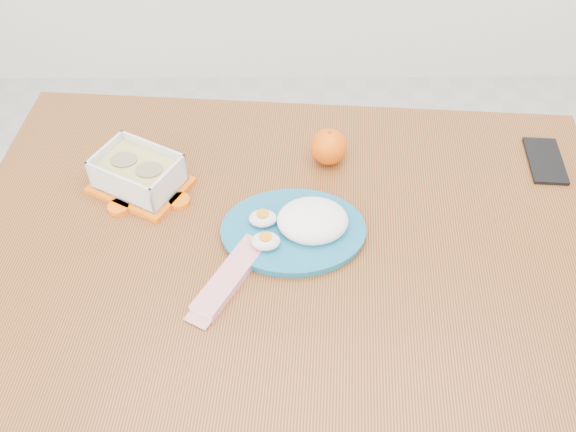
{
  "coord_description": "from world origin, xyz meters",
  "views": [
    {
      "loc": [
        -0.18,
        -0.76,
        1.73
      ],
      "look_at": [
        -0.18,
        0.11,
        0.81
      ],
      "focal_mm": 40.0,
      "sensor_mm": 36.0,
      "label": 1
    }
  ],
  "objects_px": {
    "rice_plate": "(299,225)",
    "smartphone": "(545,161)",
    "dining_table": "(288,263)",
    "orange_fruit": "(329,147)",
    "food_container": "(138,173)"
  },
  "relations": [
    {
      "from": "orange_fruit",
      "to": "smartphone",
      "type": "relative_size",
      "value": 0.54
    },
    {
      "from": "rice_plate",
      "to": "smartphone",
      "type": "relative_size",
      "value": 1.94
    },
    {
      "from": "orange_fruit",
      "to": "food_container",
      "type": "bearing_deg",
      "value": -168.57
    },
    {
      "from": "rice_plate",
      "to": "smartphone",
      "type": "xyz_separation_m",
      "value": [
        0.56,
        0.21,
        -0.02
      ]
    },
    {
      "from": "dining_table",
      "to": "food_container",
      "type": "bearing_deg",
      "value": 160.16
    },
    {
      "from": "orange_fruit",
      "to": "dining_table",
      "type": "bearing_deg",
      "value": -112.1
    },
    {
      "from": "orange_fruit",
      "to": "rice_plate",
      "type": "xyz_separation_m",
      "value": [
        -0.07,
        -0.22,
        -0.02
      ]
    },
    {
      "from": "dining_table",
      "to": "rice_plate",
      "type": "bearing_deg",
      "value": 19.85
    },
    {
      "from": "rice_plate",
      "to": "smartphone",
      "type": "distance_m",
      "value": 0.6
    },
    {
      "from": "orange_fruit",
      "to": "rice_plate",
      "type": "relative_size",
      "value": 0.28
    },
    {
      "from": "rice_plate",
      "to": "smartphone",
      "type": "bearing_deg",
      "value": 19.73
    },
    {
      "from": "dining_table",
      "to": "orange_fruit",
      "type": "distance_m",
      "value": 0.28
    },
    {
      "from": "dining_table",
      "to": "smartphone",
      "type": "relative_size",
      "value": 9.25
    },
    {
      "from": "dining_table",
      "to": "orange_fruit",
      "type": "relative_size",
      "value": 17.12
    },
    {
      "from": "dining_table",
      "to": "smartphone",
      "type": "bearing_deg",
      "value": 25.28
    }
  ]
}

